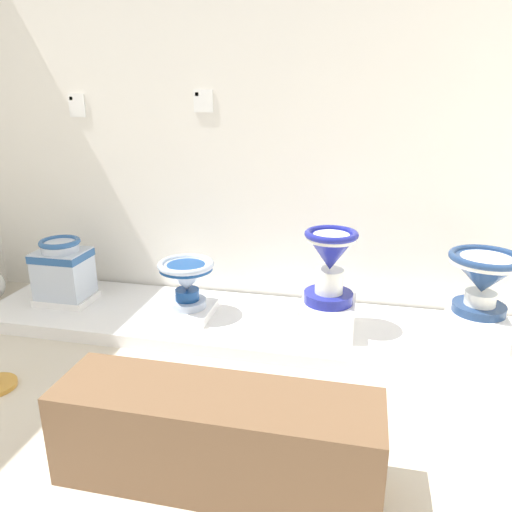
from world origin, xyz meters
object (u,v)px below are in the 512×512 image
Objects in this scene: antique_toilet_broad_patterned at (63,267)px; antique_toilet_leftmost at (186,277)px; plinth_block_leftmost at (188,311)px; info_placard_second at (203,101)px; museum_bench at (217,437)px; plinth_block_central_ornate at (327,315)px; antique_toilet_pale_glazed at (484,275)px; info_placard_first at (77,105)px; antique_toilet_central_ornate at (330,259)px; plinth_block_pale_glazed at (476,327)px; plinth_block_broad_patterned at (67,298)px.

antique_toilet_broad_patterned is 1.13× the size of antique_toilet_leftmost.
plinth_block_leftmost is 1.39m from info_placard_second.
info_placard_second is at bearing 108.67° from museum_bench.
antique_toilet_pale_glazed is at bearing 1.81° from plinth_block_central_ornate.
antique_toilet_pale_glazed is at bearing 0.78° from plinth_block_leftmost.
antique_toilet_pale_glazed is at bearing -13.65° from info_placard_second.
info_placard_first is 1.09× the size of info_placard_second.
antique_toilet_central_ornate reaches higher than museum_bench.
plinth_block_leftmost is 1.01× the size of plinth_block_pale_glazed.
info_placard_second reaches higher than plinth_block_pale_glazed.
antique_toilet_pale_glazed is at bearing -9.04° from info_placard_first.
antique_toilet_pale_glazed is at bearing -0.02° from antique_toilet_broad_patterned.
plinth_block_pale_glazed is at bearing -0.02° from antique_toilet_broad_patterned.
antique_toilet_leftmost is at bearing -90.06° from info_placard_second.
museum_bench is at bearing -104.69° from antique_toilet_central_ornate.
antique_toilet_central_ornate is (1.82, -0.03, 0.20)m from antique_toilet_broad_patterned.
info_placard_first reaches higher than plinth_block_central_ornate.
antique_toilet_leftmost is 0.93m from plinth_block_central_ornate.
antique_toilet_pale_glazed is 0.32× the size of museum_bench.
plinth_block_central_ornate is 2.46× the size of info_placard_first.
antique_toilet_broad_patterned is at bearing 179.98° from plinth_block_pale_glazed.
museum_bench is at bearing -65.29° from plinth_block_leftmost.
info_placard_second is (0.00, 0.46, 1.32)m from plinth_block_leftmost.
antique_toilet_central_ornate reaches higher than antique_toilet_leftmost.
antique_toilet_leftmost reaches higher than plinth_block_leftmost.
plinth_block_leftmost is at bearing -1.57° from antique_toilet_broad_patterned.
plinth_block_central_ornate is 0.37m from antique_toilet_central_ornate.
info_placard_first is at bearing 170.96° from plinth_block_pale_glazed.
antique_toilet_pale_glazed is at bearing 1.81° from antique_toilet_central_ornate.
plinth_block_broad_patterned is 1.03× the size of antique_toilet_leftmost.
antique_toilet_leftmost is at bearing 179.81° from plinth_block_central_ornate.
info_placard_second is at bearing 166.35° from antique_toilet_pale_glazed.
plinth_block_broad_patterned is 0.91m from plinth_block_leftmost.
antique_toilet_central_ornate is 1.35m from museum_bench.
info_placard_second reaches higher than info_placard_first.
plinth_block_broad_patterned is 0.91× the size of antique_toilet_broad_patterned.
antique_toilet_pale_glazed is (0.00, 0.00, 0.32)m from plinth_block_pale_glazed.
antique_toilet_pale_glazed is 2.82× the size of info_placard_second.
info_placard_second is (0.93, 0.00, 0.03)m from info_placard_first.
plinth_block_broad_patterned is 1.66m from info_placard_second.
plinth_block_pale_glazed is at bearing 1.81° from antique_toilet_central_ornate.
plinth_block_central_ornate is 0.86× the size of antique_toilet_central_ornate.
plinth_block_pale_glazed is (1.78, 0.02, -0.17)m from antique_toilet_leftmost.
antique_toilet_leftmost is 1.17m from info_placard_second.
museum_bench is (-1.20, -1.29, -0.31)m from antique_toilet_pale_glazed.
antique_toilet_central_ornate is (1.82, -0.03, 0.43)m from plinth_block_broad_patterned.
plinth_block_broad_patterned is 0.96× the size of plinth_block_central_ornate.
plinth_block_pale_glazed reaches higher than plinth_block_central_ornate.
plinth_block_leftmost is 2.41× the size of info_placard_second.
plinth_block_broad_patterned is at bearing 0.00° from antique_toilet_broad_patterned.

